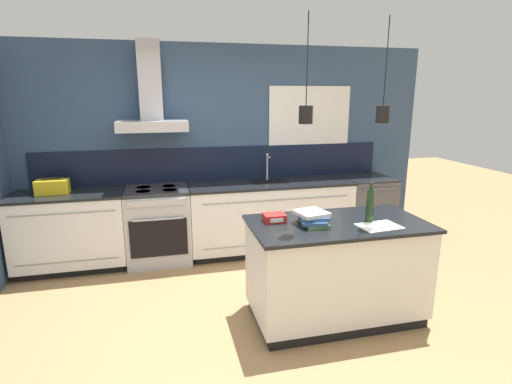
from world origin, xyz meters
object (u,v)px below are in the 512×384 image
at_px(yellow_toolbox, 52,187).
at_px(red_supply_box, 274,218).
at_px(oven_range, 159,225).
at_px(bottle_on_island, 370,205).
at_px(dishwasher, 365,210).
at_px(book_stack, 312,218).

bearing_deg(yellow_toolbox, red_supply_box, -35.83).
bearing_deg(oven_range, bottle_on_island, -43.94).
distance_m(red_supply_box, yellow_toolbox, 2.63).
bearing_deg(red_supply_box, yellow_toolbox, 144.17).
bearing_deg(red_supply_box, dishwasher, 41.27).
relative_size(dishwasher, red_supply_box, 4.83).
relative_size(book_stack, red_supply_box, 1.78).
height_order(oven_range, red_supply_box, red_supply_box).
bearing_deg(bottle_on_island, red_supply_box, 165.38).
bearing_deg(oven_range, yellow_toolbox, 179.78).
bearing_deg(bottle_on_island, book_stack, 174.06).
relative_size(oven_range, yellow_toolbox, 2.68).
relative_size(red_supply_box, yellow_toolbox, 0.55).
distance_m(oven_range, bottle_on_island, 2.58).
bearing_deg(dishwasher, book_stack, -130.73).
distance_m(bottle_on_island, book_stack, 0.52).
height_order(oven_range, bottle_on_island, bottle_on_island).
bearing_deg(oven_range, book_stack, -52.39).
bearing_deg(oven_range, dishwasher, 0.09).
bearing_deg(yellow_toolbox, bottle_on_island, -30.80).
xyz_separation_m(dishwasher, red_supply_box, (-1.75, -1.54, 0.49)).
height_order(bottle_on_island, red_supply_box, bottle_on_island).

